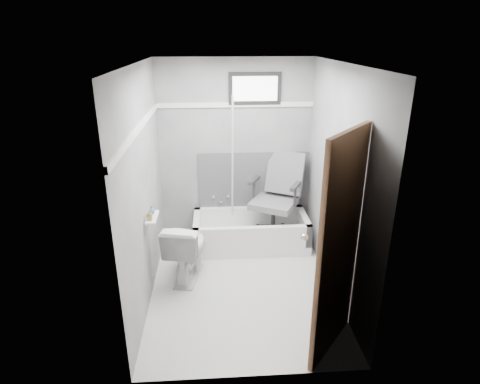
{
  "coord_description": "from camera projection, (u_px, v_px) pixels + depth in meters",
  "views": [
    {
      "loc": [
        -0.28,
        -3.83,
        2.64
      ],
      "look_at": [
        0.0,
        0.35,
        1.0
      ],
      "focal_mm": 30.0,
      "sensor_mm": 36.0,
      "label": 1
    }
  ],
  "objects": [
    {
      "name": "faucet",
      "position": [
        221.0,
        198.0,
        5.51
      ],
      "size": [
        0.26,
        0.1,
        0.16
      ],
      "primitive_type": null,
      "color": "silver",
      "rests_on": "wall_back"
    },
    {
      "name": "shelf",
      "position": [
        152.0,
        218.0,
        4.1
      ],
      "size": [
        0.1,
        0.32,
        0.02
      ],
      "primitive_type": "cube",
      "color": "white",
      "rests_on": "wall_left"
    },
    {
      "name": "wall_back",
      "position": [
        235.0,
        152.0,
        5.31
      ],
      "size": [
        2.0,
        0.02,
        2.4
      ],
      "primitive_type": "cube",
      "color": "slate",
      "rests_on": "floor"
    },
    {
      "name": "trim_back",
      "position": [
        235.0,
        105.0,
        5.07
      ],
      "size": [
        2.0,
        0.02,
        0.06
      ],
      "primitive_type": "cube",
      "color": "white",
      "rests_on": "wall_back"
    },
    {
      "name": "door",
      "position": [
        383.0,
        267.0,
        3.05
      ],
      "size": [
        0.78,
        0.78,
        2.0
      ],
      "primitive_type": null,
      "color": "brown",
      "rests_on": "floor"
    },
    {
      "name": "wall_left",
      "position": [
        144.0,
        189.0,
        4.04
      ],
      "size": [
        0.02,
        2.6,
        2.4
      ],
      "primitive_type": "cube",
      "color": "slate",
      "rests_on": "floor"
    },
    {
      "name": "office_chair",
      "position": [
        274.0,
        197.0,
        5.22
      ],
      "size": [
        0.86,
        0.86,
        1.11
      ],
      "primitive_type": null,
      "rotation": [
        0.0,
        0.0,
        -0.49
      ],
      "color": "#5A5A5E",
      "rests_on": "bathtub"
    },
    {
      "name": "bathtub",
      "position": [
        251.0,
        231.0,
        5.34
      ],
      "size": [
        1.5,
        0.7,
        0.42
      ],
      "primitive_type": null,
      "color": "white",
      "rests_on": "floor"
    },
    {
      "name": "window",
      "position": [
        255.0,
        88.0,
        5.01
      ],
      "size": [
        0.66,
        0.04,
        0.4
      ],
      "primitive_type": null,
      "color": "black",
      "rests_on": "wall_back"
    },
    {
      "name": "pole",
      "position": [
        232.0,
        168.0,
        5.14
      ],
      "size": [
        0.02,
        0.42,
        1.91
      ],
      "primitive_type": "cylinder",
      "rotation": [
        0.2,
        0.0,
        0.0
      ],
      "color": "silver",
      "rests_on": "bathtub"
    },
    {
      "name": "backerboard",
      "position": [
        254.0,
        180.0,
        5.46
      ],
      "size": [
        1.5,
        0.02,
        0.78
      ],
      "primitive_type": "cube",
      "color": "#4C4C4F",
      "rests_on": "wall_back"
    },
    {
      "name": "ceiling",
      "position": [
        243.0,
        64.0,
        3.66
      ],
      "size": [
        2.6,
        2.6,
        0.0
      ],
      "primitive_type": "plane",
      "rotation": [
        3.14,
        0.0,
        0.0
      ],
      "color": "silver",
      "rests_on": "floor"
    },
    {
      "name": "trim_left",
      "position": [
        139.0,
        128.0,
        3.81
      ],
      "size": [
        0.02,
        2.6,
        0.06
      ],
      "primitive_type": "cube",
      "color": "white",
      "rests_on": "wall_left"
    },
    {
      "name": "soap_bottle_a",
      "position": [
        150.0,
        215.0,
        4.01
      ],
      "size": [
        0.05,
        0.05,
        0.11
      ],
      "primitive_type": "imported",
      "rotation": [
        0.0,
        0.0,
        -0.03
      ],
      "color": "olive",
      "rests_on": "shelf"
    },
    {
      "name": "soap_bottle_b",
      "position": [
        152.0,
        210.0,
        4.14
      ],
      "size": [
        0.09,
        0.09,
        0.09
      ],
      "primitive_type": "imported",
      "rotation": [
        0.0,
        0.0,
        0.79
      ],
      "color": "#486985",
      "rests_on": "shelf"
    },
    {
      "name": "toilet",
      "position": [
        187.0,
        249.0,
        4.59
      ],
      "size": [
        0.54,
        0.79,
        0.71
      ],
      "primitive_type": "imported",
      "rotation": [
        0.0,
        0.0,
        2.94
      ],
      "color": "white",
      "rests_on": "floor"
    },
    {
      "name": "wall_right",
      "position": [
        338.0,
        184.0,
        4.16
      ],
      "size": [
        0.02,
        2.6,
        2.4
      ],
      "primitive_type": "cube",
      "color": "slate",
      "rests_on": "floor"
    },
    {
      "name": "wall_front",
      "position": [
        255.0,
        249.0,
        2.89
      ],
      "size": [
        2.0,
        0.02,
        2.4
      ],
      "primitive_type": "cube",
      "color": "slate",
      "rests_on": "floor"
    },
    {
      "name": "floor",
      "position": [
        242.0,
        285.0,
        4.54
      ],
      "size": [
        2.6,
        2.6,
        0.0
      ],
      "primitive_type": "plane",
      "color": "silver",
      "rests_on": "ground"
    }
  ]
}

